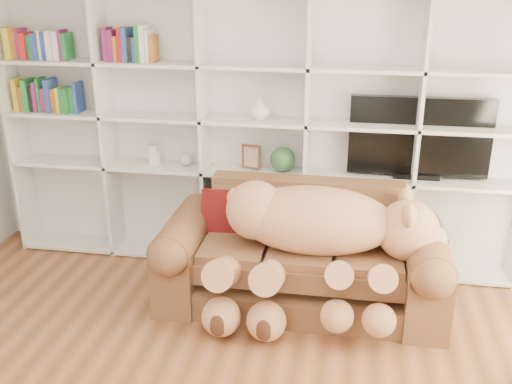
# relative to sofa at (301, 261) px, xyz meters

# --- Properties ---
(wall_back) EXTENTS (5.00, 0.02, 2.70)m
(wall_back) POSITION_rel_sofa_xyz_m (-0.47, 0.82, 1.01)
(wall_back) COLOR silver
(wall_back) RESTS_ON floor
(bookshelf) EXTENTS (4.43, 0.35, 2.40)m
(bookshelf) POSITION_rel_sofa_xyz_m (-0.71, 0.68, 0.96)
(bookshelf) COLOR silver
(bookshelf) RESTS_ON floor
(sofa) EXTENTS (2.17, 0.94, 0.91)m
(sofa) POSITION_rel_sofa_xyz_m (0.00, 0.00, 0.00)
(sofa) COLOR brown
(sofa) RESTS_ON floor
(teddy_bear) EXTENTS (1.72, 0.92, 1.00)m
(teddy_bear) POSITION_rel_sofa_xyz_m (0.11, -0.18, 0.30)
(teddy_bear) COLOR tan
(teddy_bear) RESTS_ON sofa
(throw_pillow) EXTENTS (0.39, 0.24, 0.39)m
(throw_pillow) POSITION_rel_sofa_xyz_m (-0.64, 0.15, 0.30)
(throw_pillow) COLOR #5C0F11
(throw_pillow) RESTS_ON sofa
(tv) EXTENTS (1.13, 0.18, 0.67)m
(tv) POSITION_rel_sofa_xyz_m (0.87, 0.67, 0.85)
(tv) COLOR black
(tv) RESTS_ON bookshelf
(picture_frame) EXTENTS (0.17, 0.06, 0.21)m
(picture_frame) POSITION_rel_sofa_xyz_m (-0.51, 0.62, 0.64)
(picture_frame) COLOR #53321C
(picture_frame) RESTS_ON bookshelf
(green_vase) EXTENTS (0.22, 0.22, 0.22)m
(green_vase) POSITION_rel_sofa_xyz_m (-0.24, 0.62, 0.63)
(green_vase) COLOR #305E35
(green_vase) RESTS_ON bookshelf
(figurine_tall) EXTENTS (0.12, 0.12, 0.18)m
(figurine_tall) POSITION_rel_sofa_xyz_m (-1.40, 0.62, 0.61)
(figurine_tall) COLOR silver
(figurine_tall) RESTS_ON bookshelf
(figurine_short) EXTENTS (0.07, 0.07, 0.11)m
(figurine_short) POSITION_rel_sofa_xyz_m (-1.37, 0.62, 0.58)
(figurine_short) COLOR silver
(figurine_short) RESTS_ON bookshelf
(snow_globe) EXTENTS (0.11, 0.11, 0.11)m
(snow_globe) POSITION_rel_sofa_xyz_m (-1.09, 0.62, 0.58)
(snow_globe) COLOR silver
(snow_globe) RESTS_ON bookshelf
(shelf_vase) EXTENTS (0.20, 0.20, 0.18)m
(shelf_vase) POSITION_rel_sofa_xyz_m (-0.44, 0.62, 1.06)
(shelf_vase) COLOR white
(shelf_vase) RESTS_ON bookshelf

